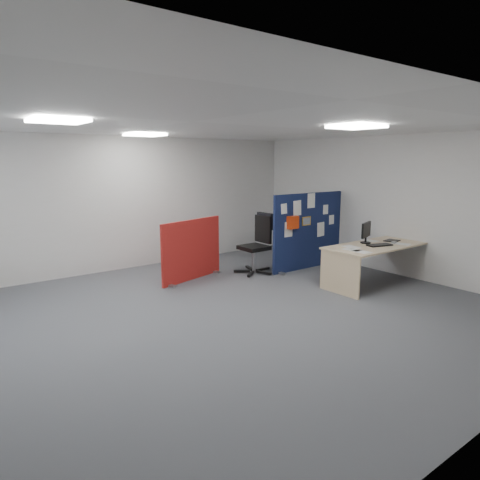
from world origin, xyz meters
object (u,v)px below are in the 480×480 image
navy_divider (308,231)px  monitor_main (366,232)px  main_desk (374,253)px  red_divider (192,250)px  office_chair (259,240)px

navy_divider → monitor_main: 1.39m
navy_divider → main_desk: bearing=-85.6°
main_desk → red_divider: red_divider is taller
monitor_main → office_chair: bearing=103.4°
main_desk → monitor_main: size_ratio=4.75×
office_chair → monitor_main: bearing=-57.6°
main_desk → office_chair: office_chair is taller
navy_divider → monitor_main: size_ratio=4.46×
main_desk → office_chair: size_ratio=1.73×
navy_divider → main_desk: 1.56m
office_chair → navy_divider: bearing=-18.6°
red_divider → navy_divider: bearing=-32.1°
monitor_main → office_chair: size_ratio=0.36×
navy_divider → main_desk: navy_divider is taller
main_desk → office_chair: 2.20m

